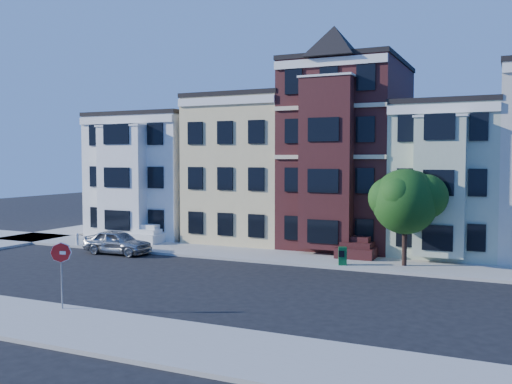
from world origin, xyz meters
The scene contains 12 objects.
ground centered at (0.00, 0.00, 0.00)m, with size 120.00×120.00×0.00m, color black.
far_sidewalk centered at (0.00, 8.00, 0.07)m, with size 60.00×4.00×0.15m, color #9E9B93.
near_sidewalk centered at (0.00, -8.00, 0.07)m, with size 60.00×4.00×0.15m, color #9E9B93.
house_white centered at (-15.00, 14.50, 4.50)m, with size 8.00×9.00×9.00m, color white.
house_yellow centered at (-7.00, 14.50, 5.00)m, with size 7.00×9.00×10.00m, color beige.
house_brown centered at (0.00, 14.50, 6.00)m, with size 7.00×9.00×12.00m, color #391515.
house_green centered at (6.50, 14.50, 4.50)m, with size 6.00×9.00×9.00m, color #AAB89D.
street_tree centered at (4.94, 7.88, 3.37)m, with size 5.53×5.53×6.43m, color #1C5014, non-canonical shape.
parked_car centered at (-12.02, 5.20, 0.74)m, with size 1.76×4.36×1.49m, color #93969B.
newspaper_box centered at (1.87, 6.69, 0.64)m, with size 0.44×0.39×0.97m, color #0D5327.
fire_hydrant centered at (-16.22, 6.30, 0.46)m, with size 0.22×0.22×0.63m, color silver.
stop_sign centered at (-5.39, -6.54, 1.59)m, with size 0.79×0.11×2.87m, color red, non-canonical shape.
Camera 1 is at (10.32, -23.02, 5.86)m, focal length 40.00 mm.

